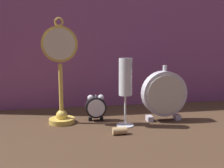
# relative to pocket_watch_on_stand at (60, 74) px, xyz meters

# --- Properties ---
(ground_plane) EXTENTS (4.00, 4.00, 0.00)m
(ground_plane) POSITION_rel_pocket_watch_on_stand_xyz_m (0.17, -0.10, -0.17)
(ground_plane) COLOR #422D1E
(fabric_backdrop_drape) EXTENTS (1.32, 0.01, 0.77)m
(fabric_backdrop_drape) POSITION_rel_pocket_watch_on_stand_xyz_m (0.17, 0.22, 0.22)
(fabric_backdrop_drape) COLOR #8E4C7F
(fabric_backdrop_drape) RESTS_ON ground_plane
(pocket_watch_on_stand) EXTENTS (0.12, 0.09, 0.35)m
(pocket_watch_on_stand) POSITION_rel_pocket_watch_on_stand_xyz_m (0.00, 0.00, 0.00)
(pocket_watch_on_stand) COLOR gold
(pocket_watch_on_stand) RESTS_ON ground_plane
(alarm_clock_twin_bell) EXTENTS (0.07, 0.03, 0.09)m
(alarm_clock_twin_bell) POSITION_rel_pocket_watch_on_stand_xyz_m (0.12, 0.01, -0.12)
(alarm_clock_twin_bell) COLOR black
(alarm_clock_twin_bell) RESTS_ON ground_plane
(mantel_clock_silver) EXTENTS (0.16, 0.04, 0.20)m
(mantel_clock_silver) POSITION_rel_pocket_watch_on_stand_xyz_m (0.35, -0.03, -0.07)
(mantel_clock_silver) COLOR silver
(mantel_clock_silver) RESTS_ON ground_plane
(champagne_flute) EXTENTS (0.06, 0.06, 0.22)m
(champagne_flute) POSITION_rel_pocket_watch_on_stand_xyz_m (0.21, -0.07, -0.02)
(champagne_flute) COLOR silver
(champagne_flute) RESTS_ON ground_plane
(wine_cork) EXTENTS (0.04, 0.02, 0.02)m
(wine_cork) POSITION_rel_pocket_watch_on_stand_xyz_m (0.17, -0.15, -0.16)
(wine_cork) COLOR tan
(wine_cork) RESTS_ON ground_plane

